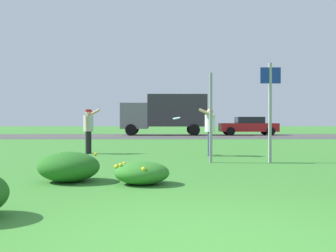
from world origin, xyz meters
TOP-DOWN VIEW (x-y plane):
  - ground_plane at (0.00, 12.29)m, footprint 120.00×120.00m
  - highway_strip at (0.00, 24.59)m, footprint 120.00×9.10m
  - highway_center_stripe at (0.00, 24.59)m, footprint 120.00×0.16m
  - daylily_clump_front_right at (-2.20, 3.75)m, footprint 1.16×1.04m
  - daylily_clump_front_left at (-0.79, 3.44)m, footprint 1.00×0.84m
  - sign_post_near_path at (0.89, 6.97)m, footprint 0.07×0.10m
  - sign_post_by_roadside at (2.53, 6.99)m, footprint 0.56×0.10m
  - person_thrower_red_cap_gray_shirt at (-3.04, 9.83)m, footprint 0.56×0.52m
  - person_catcher_white_shirt at (1.11, 8.96)m, footprint 0.57×0.52m
  - frisbee_pale_blue at (0.02, 9.38)m, footprint 0.26×0.26m
  - car_red_center_left at (6.30, 26.64)m, footprint 4.50×2.00m
  - box_truck_gray at (-0.29, 26.64)m, footprint 6.70×2.46m

SIDE VIEW (x-z plane):
  - ground_plane at x=0.00m, z-range 0.00..0.00m
  - highway_strip at x=0.00m, z-range 0.00..0.01m
  - highway_center_stripe at x=0.00m, z-range 0.01..0.01m
  - daylily_clump_front_left at x=-0.79m, z-range 0.00..0.42m
  - daylily_clump_front_right at x=-2.20m, z-range 0.00..0.57m
  - car_red_center_left at x=6.30m, z-range 0.01..1.46m
  - person_catcher_white_shirt at x=1.11m, z-range 0.15..1.71m
  - person_thrower_red_cap_gray_shirt at x=-3.04m, z-range 0.15..1.73m
  - sign_post_near_path at x=0.89m, z-range 0.00..2.47m
  - frisbee_pale_blue at x=0.02m, z-range 1.19..1.29m
  - sign_post_by_roadside at x=2.53m, z-range 0.28..3.03m
  - box_truck_gray at x=-0.29m, z-range 0.20..3.40m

